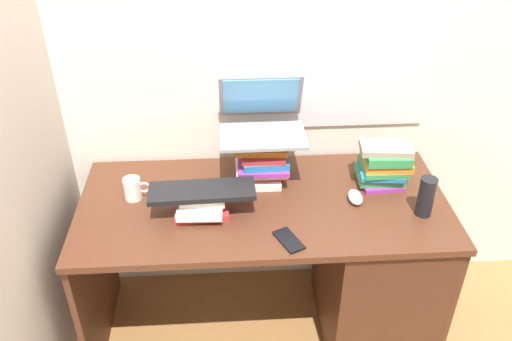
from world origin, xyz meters
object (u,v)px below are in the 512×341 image
Objects in this scene: book_stack_tall at (262,160)px; book_stack_side at (384,163)px; book_stack_keyboard_riser at (201,204)px; laptop at (262,119)px; mug at (133,189)px; cell_phone at (289,240)px; water_bottle at (426,197)px; desk at (351,263)px; computer_mouse at (355,197)px; keyboard at (202,191)px.

book_stack_side is at bearing -4.96° from book_stack_tall.
book_stack_keyboard_riser is 0.44m from laptop.
book_stack_side is 1.06m from mug.
mug is at bearing -170.56° from book_stack_tall.
water_bottle is at bearing -11.74° from cell_phone.
laptop reaches higher than desk.
computer_mouse is at bearing 157.73° from water_bottle.
keyboard is 0.89m from water_bottle.
laptop is at bearing 45.92° from book_stack_keyboard_riser.
mug is at bearing -177.53° from book_stack_side.
book_stack_tall is at bearing 156.71° from water_bottle.
mug is (-1.06, -0.05, -0.05)m from book_stack_side.
book_stack_side is at bearing 40.66° from computer_mouse.
water_bottle is at bearing -63.80° from book_stack_side.
desk is at bearing 158.62° from water_bottle.
cell_phone is (-0.30, -0.24, -0.01)m from computer_mouse.
laptop is 0.41m from keyboard.
book_stack_keyboard_riser is (-0.26, -0.21, -0.06)m from book_stack_tall.
book_stack_side reaches higher than cell_phone.
cell_phone is (-0.45, -0.36, -0.10)m from book_stack_side.
cell_phone is (0.07, -0.46, -0.27)m from laptop.
computer_mouse is 0.61× the size of water_bottle.
computer_mouse is (0.63, 0.04, -0.03)m from book_stack_keyboard_riser.
laptop is 2.61× the size of cell_phone.
desk is 0.79m from keyboard.
water_bottle is (0.63, -0.33, -0.19)m from laptop.
laptop is 2.10× the size of water_bottle.
cell_phone is at bearing -166.59° from water_bottle.
book_stack_tall reaches higher than desk.
desk is 0.62m from book_stack_tall.
book_stack_side reaches higher than desk.
water_bottle is 1.25× the size of cell_phone.
mug is (-0.29, 0.12, -0.06)m from keyboard.
book_stack_side is 0.66× the size of laptop.
desk is 9.05× the size of water_bottle.
book_stack_keyboard_riser is at bearing -138.70° from keyboard.
book_stack_tall is 2.11× the size of mug.
keyboard is (0.00, 0.00, 0.06)m from book_stack_keyboard_riser.
desk is at bearing -24.42° from book_stack_tall.
book_stack_tall reaches higher than book_stack_keyboard_riser.
keyboard reaches higher than book_stack_keyboard_riser.
book_stack_tall is 0.42m from computer_mouse.
book_stack_tall is at bearing 9.44° from mug.
book_stack_keyboard_riser is 0.64m from computer_mouse.
cell_phone is at bearing -141.26° from book_stack_side.
book_stack_tall is 0.33m from keyboard.
keyboard is at bearing 123.60° from cell_phone.
keyboard is (-0.25, -0.21, -0.00)m from book_stack_tall.
book_stack_tall is at bearing 39.10° from book_stack_keyboard_riser.
mug is 0.65× the size of water_bottle.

